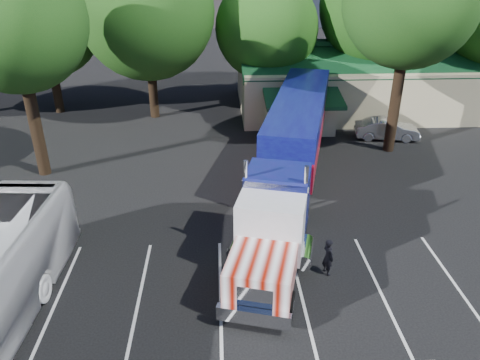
{
  "coord_description": "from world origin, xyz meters",
  "views": [
    {
      "loc": [
        0.05,
        -20.08,
        12.45
      ],
      "look_at": [
        1.08,
        0.53,
        2.0
      ],
      "focal_mm": 35.0,
      "sensor_mm": 36.0,
      "label": 1
    }
  ],
  "objects_px": {
    "semi_truck": "(294,142)",
    "woman": "(328,257)",
    "bicycle": "(253,203)",
    "silver_sedan": "(387,129)"
  },
  "relations": [
    {
      "from": "semi_truck",
      "to": "woman",
      "type": "height_order",
      "value": "semi_truck"
    },
    {
      "from": "bicycle",
      "to": "silver_sedan",
      "type": "distance_m",
      "value": 13.94
    },
    {
      "from": "semi_truck",
      "to": "woman",
      "type": "bearing_deg",
      "value": -73.25
    },
    {
      "from": "silver_sedan",
      "to": "semi_truck",
      "type": "bearing_deg",
      "value": 138.96
    },
    {
      "from": "semi_truck",
      "to": "bicycle",
      "type": "distance_m",
      "value": 4.41
    },
    {
      "from": "bicycle",
      "to": "woman",
      "type": "bearing_deg",
      "value": -72.98
    },
    {
      "from": "semi_truck",
      "to": "bicycle",
      "type": "bearing_deg",
      "value": -114.86
    },
    {
      "from": "semi_truck",
      "to": "bicycle",
      "type": "xyz_separation_m",
      "value": [
        -2.45,
        -2.93,
        -2.2
      ]
    },
    {
      "from": "silver_sedan",
      "to": "woman",
      "type": "bearing_deg",
      "value": 161.97
    },
    {
      "from": "semi_truck",
      "to": "silver_sedan",
      "type": "xyz_separation_m",
      "value": [
        7.75,
        6.57,
        -1.88
      ]
    }
  ]
}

